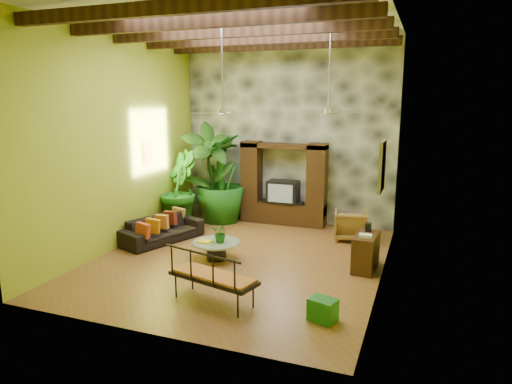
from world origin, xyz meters
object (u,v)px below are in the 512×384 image
at_px(wicker_armchair, 350,225).
at_px(green_bin, 323,310).
at_px(entertainment_center, 283,190).
at_px(sofa, 162,229).
at_px(iron_bench, 211,275).
at_px(coffee_table, 216,248).
at_px(side_console, 366,252).
at_px(tall_plant_a, 210,173).
at_px(ceiling_fan_front, 222,102).
at_px(tall_plant_b, 178,189).
at_px(ceiling_fan_back, 329,102).
at_px(tall_plant_c, 221,178).

xyz_separation_m(wicker_armchair, green_bin, (0.29, -4.47, -0.18)).
distance_m(entertainment_center, green_bin, 5.84).
bearing_deg(wicker_armchair, green_bin, 84.57).
bearing_deg(sofa, iron_bench, -115.54).
height_order(sofa, coffee_table, sofa).
bearing_deg(entertainment_center, side_console, -46.53).
xyz_separation_m(tall_plant_a, side_console, (4.61, -2.17, -1.05)).
distance_m(ceiling_fan_front, tall_plant_b, 4.03).
bearing_deg(side_console, coffee_table, -166.99).
xyz_separation_m(ceiling_fan_back, green_bin, (0.71, -3.37, -3.22)).
height_order(tall_plant_a, iron_bench, tall_plant_a).
relative_size(tall_plant_a, iron_bench, 1.68).
xyz_separation_m(entertainment_center, tall_plant_b, (-2.59, -1.30, 0.09)).
height_order(sofa, tall_plant_c, tall_plant_c).
bearing_deg(tall_plant_b, side_console, -15.89).
height_order(sofa, green_bin, sofa).
xyz_separation_m(entertainment_center, green_bin, (2.31, -5.31, -0.78)).
xyz_separation_m(ceiling_fan_back, tall_plant_a, (-3.56, 1.31, -1.98)).
bearing_deg(ceiling_fan_back, side_console, -39.30).
distance_m(entertainment_center, wicker_armchair, 2.27).
bearing_deg(entertainment_center, coffee_table, -98.39).
distance_m(wicker_armchair, tall_plant_b, 4.69).
height_order(tall_plant_a, side_console, tall_plant_a).
height_order(iron_bench, green_bin, iron_bench).
distance_m(coffee_table, side_console, 3.19).
xyz_separation_m(entertainment_center, iron_bench, (0.40, -5.39, -0.43)).
bearing_deg(ceiling_fan_back, sofa, -169.79).
bearing_deg(sofa, tall_plant_a, 10.55).
height_order(sofa, wicker_armchair, wicker_armchair).
height_order(ceiling_fan_front, coffee_table, ceiling_fan_front).
xyz_separation_m(tall_plant_c, green_bin, (4.04, -4.92, -1.07)).
bearing_deg(entertainment_center, tall_plant_c, -167.19).
distance_m(tall_plant_b, side_console, 5.49).
bearing_deg(wicker_armchair, tall_plant_a, -12.16).
xyz_separation_m(entertainment_center, sofa, (-2.30, -2.64, -0.66)).
bearing_deg(sofa, entertainment_center, -21.02).
relative_size(entertainment_center, tall_plant_b, 1.14).
relative_size(tall_plant_a, side_console, 3.05).
distance_m(entertainment_center, tall_plant_a, 2.11).
distance_m(iron_bench, green_bin, 1.95).
height_order(entertainment_center, wicker_armchair, entertainment_center).
xyz_separation_m(ceiling_fan_back, wicker_armchair, (0.42, 1.10, -3.03)).
xyz_separation_m(iron_bench, green_bin, (1.91, 0.09, -0.35)).
height_order(ceiling_fan_front, iron_bench, ceiling_fan_front).
bearing_deg(tall_plant_c, ceiling_fan_back, -24.85).
bearing_deg(ceiling_fan_front, side_console, 14.57).
relative_size(coffee_table, iron_bench, 0.61).
bearing_deg(tall_plant_b, tall_plant_a, 47.41).
distance_m(wicker_armchair, tall_plant_c, 3.89).
height_order(ceiling_fan_front, wicker_armchair, ceiling_fan_front).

